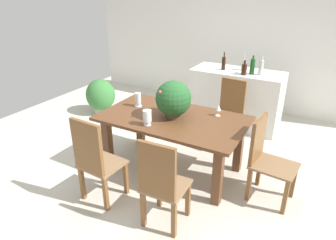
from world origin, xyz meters
name	(u,v)px	position (x,y,z in m)	size (l,w,h in m)	color
ground_plane	(177,163)	(0.00, 0.00, 0.00)	(7.04, 7.04, 0.00)	beige
back_wall	(241,39)	(0.00, 2.60, 1.30)	(6.40, 0.10, 2.60)	white
dining_table	(173,126)	(0.00, -0.12, 0.63)	(1.81, 1.04, 0.75)	brown
chair_near_right	(161,182)	(0.41, -1.11, 0.54)	(0.43, 0.44, 1.00)	brown
chair_near_left	(95,159)	(-0.41, -1.12, 0.56)	(0.45, 0.43, 1.03)	brown
chair_foot_end	(266,156)	(1.17, -0.11, 0.52)	(0.51, 0.46, 0.96)	brown
chair_far_right	(229,111)	(0.41, 0.87, 0.55)	(0.44, 0.44, 1.02)	brown
flower_centerpiece	(173,99)	(0.01, -0.12, 0.99)	(0.44, 0.45, 0.47)	#4C3828
crystal_vase_left	(138,99)	(-0.58, -0.03, 0.85)	(0.09, 0.09, 0.19)	silver
crystal_vase_center_near	(147,116)	(-0.15, -0.47, 0.86)	(0.10, 0.10, 0.19)	silver
wine_glass	(218,108)	(0.48, 0.19, 0.85)	(0.07, 0.07, 0.15)	silver
kitchen_counter	(235,98)	(0.27, 1.64, 0.48)	(1.49, 0.65, 0.95)	silver
wine_bottle_dark	(252,66)	(0.51, 1.56, 1.08)	(0.07, 0.07, 0.30)	#194C1E
wine_bottle_amber	(243,65)	(0.32, 1.72, 1.05)	(0.07, 0.07, 0.26)	#B2BFB7
wine_bottle_clear	(261,67)	(0.64, 1.58, 1.08)	(0.07, 0.07, 0.29)	#B2BFB7
wine_bottle_green	(244,69)	(0.41, 1.46, 1.04)	(0.08, 0.08, 0.23)	black
wine_bottle_tall	(224,63)	(0.03, 1.59, 1.07)	(0.06, 0.06, 0.29)	black
potted_plant_floor	(101,96)	(-2.08, 0.89, 0.34)	(0.54, 0.54, 0.66)	#9E9384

